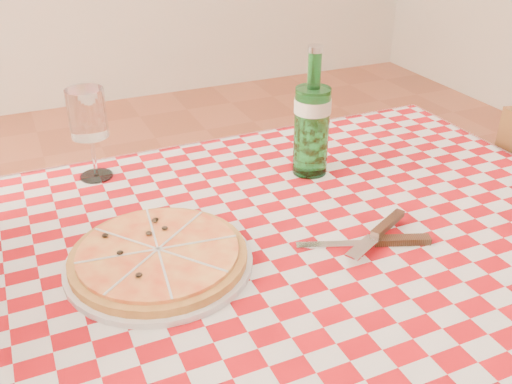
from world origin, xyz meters
TOP-DOWN VIEW (x-y plane):
  - dining_table at (0.00, 0.00)m, footprint 1.20×0.80m
  - tablecloth at (0.00, 0.00)m, footprint 1.30×0.90m
  - pizza_plate at (-0.23, -0.01)m, footprint 0.35×0.35m
  - water_bottle at (0.17, 0.20)m, footprint 0.08×0.08m
  - wine_glass at (-0.27, 0.36)m, footprint 0.09×0.09m
  - cutlery at (0.14, -0.10)m, footprint 0.28×0.24m

SIDE VIEW (x-z plane):
  - dining_table at x=0.00m, z-range 0.28..1.03m
  - tablecloth at x=0.00m, z-range 0.75..0.76m
  - cutlery at x=0.14m, z-range 0.76..0.79m
  - pizza_plate at x=-0.23m, z-range 0.76..0.80m
  - wine_glass at x=-0.27m, z-range 0.76..0.96m
  - water_bottle at x=0.17m, z-range 0.76..1.04m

